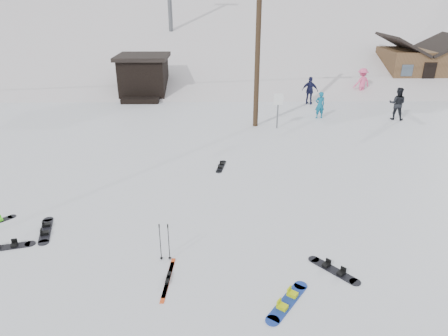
{
  "coord_description": "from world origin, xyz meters",
  "views": [
    {
      "loc": [
        0.03,
        -6.38,
        6.44
      ],
      "look_at": [
        0.2,
        5.17,
        1.4
      ],
      "focal_mm": 32.0,
      "sensor_mm": 36.0,
      "label": 1
    }
  ],
  "objects_px": {
    "hero_snowboard": "(287,302)",
    "utility_pole": "(258,34)",
    "cabin": "(416,66)",
    "hero_skis": "(168,279)"
  },
  "relations": [
    {
      "from": "hero_snowboard",
      "to": "utility_pole",
      "type": "bearing_deg",
      "value": 34.56
    },
    {
      "from": "cabin",
      "to": "hero_snowboard",
      "type": "relative_size",
      "value": 3.78
    },
    {
      "from": "cabin",
      "to": "hero_skis",
      "type": "relative_size",
      "value": 3.23
    },
    {
      "from": "hero_snowboard",
      "to": "cabin",
      "type": "bearing_deg",
      "value": 6.46
    },
    {
      "from": "hero_skis",
      "to": "utility_pole",
      "type": "bearing_deg",
      "value": 79.14
    },
    {
      "from": "utility_pole",
      "to": "hero_snowboard",
      "type": "distance_m",
      "value": 14.11
    },
    {
      "from": "cabin",
      "to": "hero_skis",
      "type": "bearing_deg",
      "value": -125.84
    },
    {
      "from": "utility_pole",
      "to": "hero_skis",
      "type": "distance_m",
      "value": 13.7
    },
    {
      "from": "utility_pole",
      "to": "cabin",
      "type": "distance_m",
      "value": 16.71
    },
    {
      "from": "hero_skis",
      "to": "cabin",
      "type": "bearing_deg",
      "value": 57.82
    }
  ]
}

